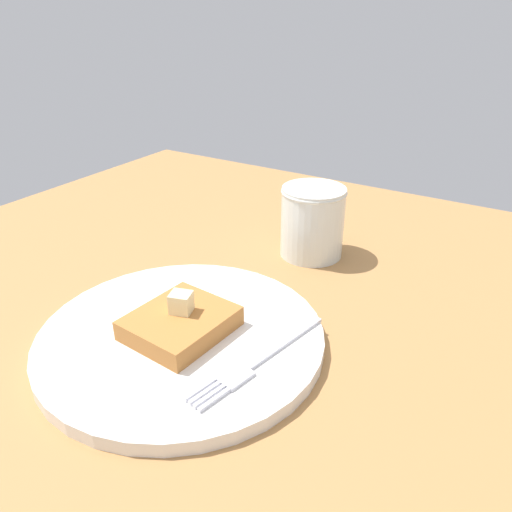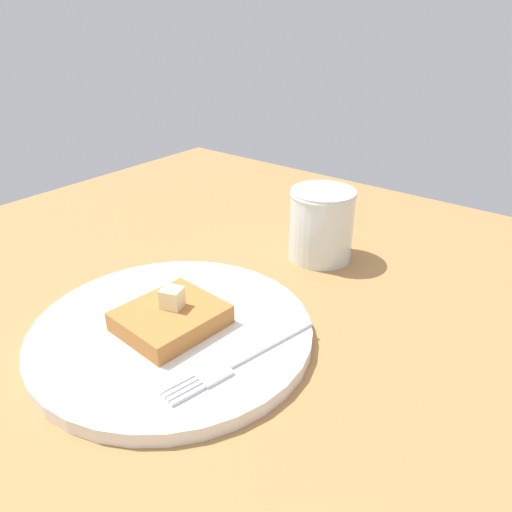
# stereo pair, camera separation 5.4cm
# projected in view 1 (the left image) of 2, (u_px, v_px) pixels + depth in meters

# --- Properties ---
(table_surface) EXTENTS (1.03, 1.03, 0.02)m
(table_surface) POSITION_uv_depth(u_px,v_px,m) (225.00, 360.00, 0.47)
(table_surface) COLOR #A27241
(table_surface) RESTS_ON ground
(plate) EXTENTS (0.27, 0.27, 0.01)m
(plate) POSITION_uv_depth(u_px,v_px,m) (181.00, 337.00, 0.47)
(plate) COLOR white
(plate) RESTS_ON table_surface
(toast_slice_center) EXTENTS (0.09, 0.10, 0.02)m
(toast_slice_center) POSITION_uv_depth(u_px,v_px,m) (180.00, 323.00, 0.46)
(toast_slice_center) COLOR #B06E33
(toast_slice_center) RESTS_ON plate
(butter_pat_primary) EXTENTS (0.02, 0.02, 0.02)m
(butter_pat_primary) POSITION_uv_depth(u_px,v_px,m) (181.00, 303.00, 0.46)
(butter_pat_primary) COLOR #F3E9B1
(butter_pat_primary) RESTS_ON toast_slice_center
(fork) EXTENTS (0.05, 0.16, 0.00)m
(fork) POSITION_uv_depth(u_px,v_px,m) (254.00, 363.00, 0.43)
(fork) COLOR silver
(fork) RESTS_ON plate
(syrup_jar) EXTENTS (0.08, 0.08, 0.09)m
(syrup_jar) POSITION_uv_depth(u_px,v_px,m) (312.00, 224.00, 0.62)
(syrup_jar) COLOR #441A07
(syrup_jar) RESTS_ON table_surface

